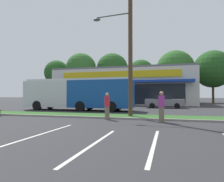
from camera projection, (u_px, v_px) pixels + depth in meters
name	position (u px, v px, depth m)	size (l,w,h in m)	color
grass_median	(89.00, 115.00, 15.17)	(56.00, 2.20, 0.12)	#2D5B23
curb_lip	(83.00, 117.00, 13.99)	(56.00, 0.24, 0.12)	gray
parking_stripe_2	(44.00, 133.00, 8.34)	(0.12, 4.80, 0.01)	silver
parking_stripe_3	(95.00, 143.00, 6.58)	(0.12, 4.80, 0.01)	silver
parking_stripe_4	(154.00, 144.00, 6.57)	(0.12, 4.80, 0.01)	silver
storefront_building	(125.00, 87.00, 36.19)	(23.30, 11.93, 6.11)	beige
tree_far_left	(57.00, 73.00, 49.06)	(5.93, 5.93, 10.03)	#473323
tree_left	(81.00, 68.00, 46.51)	(6.93, 6.93, 11.25)	#473323
tree_mid_left	(112.00, 69.00, 47.39)	(7.49, 7.49, 11.38)	#473323
tree_mid	(141.00, 73.00, 44.97)	(5.78, 5.78, 9.48)	#473323
tree_mid_right	(175.00, 69.00, 43.41)	(8.05, 8.05, 11.19)	#473323
tree_right	(213.00, 69.00, 40.42)	(7.47, 7.47, 10.53)	#473323
utility_pole	(128.00, 40.00, 14.29)	(3.04, 2.40, 10.30)	#4C3826
city_bus	(78.00, 93.00, 21.02)	(11.65, 2.85, 3.25)	#144793
car_3	(53.00, 100.00, 29.21)	(4.38, 1.99, 1.58)	#9E998C
car_5	(164.00, 101.00, 24.86)	(4.64, 1.97, 1.61)	slate
pedestrian_near_bench	(107.00, 106.00, 13.08)	(0.35, 0.35, 1.74)	#726651
pedestrian_by_pole	(161.00, 107.00, 11.90)	(0.36, 0.36, 1.81)	#726651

